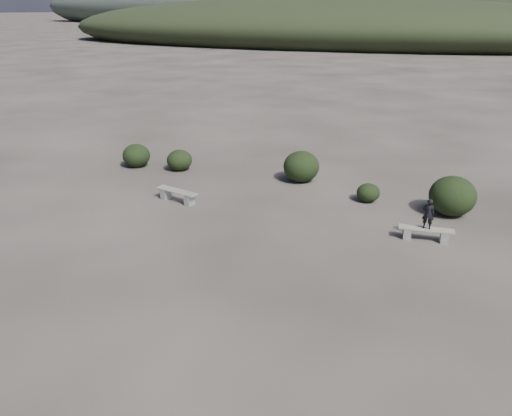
% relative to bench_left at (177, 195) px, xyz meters
% --- Properties ---
extents(ground, '(1200.00, 1200.00, 0.00)m').
position_rel_bench_left_xyz_m(ground, '(4.14, -5.47, -0.27)').
color(ground, '#322C27').
rests_on(ground, ground).
extents(bench_left, '(1.81, 0.72, 0.44)m').
position_rel_bench_left_xyz_m(bench_left, '(0.00, 0.00, 0.00)').
color(bench_left, gray).
rests_on(bench_left, ground).
extents(bench_right, '(1.67, 0.56, 0.41)m').
position_rel_bench_left_xyz_m(bench_right, '(8.79, 0.11, -0.02)').
color(bench_right, gray).
rests_on(bench_right, ground).
extents(seated_person, '(0.36, 0.25, 0.96)m').
position_rel_bench_left_xyz_m(seated_person, '(8.78, 0.11, 0.62)').
color(seated_person, black).
rests_on(seated_person, bench_right).
extents(shrub_a, '(1.11, 1.11, 0.91)m').
position_rel_bench_left_xyz_m(shrub_a, '(-1.94, 3.40, 0.18)').
color(shrub_a, black).
rests_on(shrub_a, ground).
extents(shrub_b, '(1.48, 1.48, 1.27)m').
position_rel_bench_left_xyz_m(shrub_b, '(3.47, 4.03, 0.36)').
color(shrub_b, black).
rests_on(shrub_b, ground).
extents(shrub_c, '(0.85, 0.85, 0.68)m').
position_rel_bench_left_xyz_m(shrub_c, '(6.48, 2.79, 0.07)').
color(shrub_c, black).
rests_on(shrub_c, ground).
extents(shrub_d, '(1.57, 1.57, 1.38)m').
position_rel_bench_left_xyz_m(shrub_d, '(9.37, 2.62, 0.42)').
color(shrub_d, black).
rests_on(shrub_d, ground).
extents(shrub_f, '(1.22, 1.22, 1.03)m').
position_rel_bench_left_xyz_m(shrub_f, '(-4.00, 3.10, 0.25)').
color(shrub_f, black).
rests_on(shrub_f, ground).
extents(mountain_ridges, '(500.00, 400.00, 56.00)m').
position_rel_bench_left_xyz_m(mountain_ridges, '(-3.34, 333.59, 10.57)').
color(mountain_ridges, black).
rests_on(mountain_ridges, ground).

